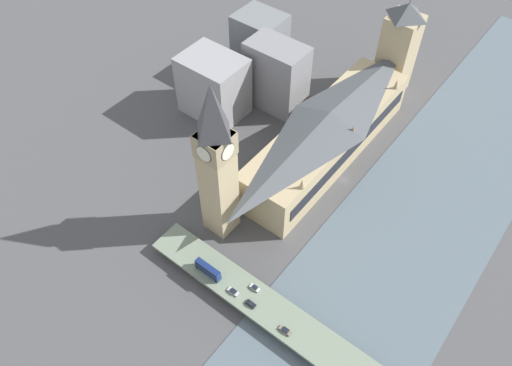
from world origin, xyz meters
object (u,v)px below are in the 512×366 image
at_px(road_bridge, 326,350).
at_px(car_southbound_mid, 255,288).
at_px(victoria_tower, 398,49).
at_px(car_northbound_mid, 285,330).
at_px(car_northbound_lead, 251,304).
at_px(car_southbound_lead, 233,291).
at_px(double_decker_bus_lead, 208,269).
at_px(clock_tower, 216,162).
at_px(parliament_hall, 328,134).

bearing_deg(road_bridge, car_southbound_mid, -5.30).
distance_m(victoria_tower, car_northbound_mid, 154.60).
relative_size(car_northbound_lead, car_southbound_lead, 0.87).
distance_m(road_bridge, double_decker_bus_lead, 51.99).
relative_size(victoria_tower, double_decker_bus_lead, 4.71).
relative_size(clock_tower, car_northbound_mid, 16.03).
bearing_deg(road_bridge, double_decker_bus_lead, 2.87).
distance_m(road_bridge, car_northbound_mid, 15.46).
height_order(clock_tower, car_northbound_lead, clock_tower).
height_order(road_bridge, car_northbound_lead, car_northbound_lead).
height_order(victoria_tower, car_southbound_mid, victoria_tower).
distance_m(parliament_hall, car_northbound_mid, 93.54).
distance_m(victoria_tower, car_southbound_lead, 150.11).
relative_size(road_bridge, car_northbound_mid, 33.61).
bearing_deg(parliament_hall, car_northbound_lead, 104.68).
relative_size(parliament_hall, car_northbound_mid, 22.23).
bearing_deg(parliament_hall, road_bridge, 123.00).
bearing_deg(parliament_hall, double_decker_bus_lead, 90.85).
xyz_separation_m(road_bridge, car_southbound_mid, (33.78, -3.13, 1.54)).
bearing_deg(car_southbound_lead, car_southbound_mid, -131.20).
height_order(parliament_hall, clock_tower, clock_tower).
height_order(parliament_hall, car_southbound_lead, parliament_hall).
bearing_deg(car_northbound_lead, car_southbound_mid, -64.39).
xyz_separation_m(road_bridge, car_northbound_lead, (30.89, 2.90, 1.55)).
xyz_separation_m(road_bridge, double_decker_bus_lead, (51.80, 2.60, 3.62)).
bearing_deg(car_southbound_mid, clock_tower, -29.07).
relative_size(victoria_tower, car_northbound_mid, 11.57).
xyz_separation_m(parliament_hall, car_northbound_mid, (-38.04, 85.07, -8.16)).
distance_m(parliament_hall, double_decker_bus_lead, 84.53).
height_order(parliament_hall, road_bridge, parliament_hall).
xyz_separation_m(parliament_hall, victoria_tower, (0.06, -63.48, 11.41)).
bearing_deg(parliament_hall, clock_tower, 78.88).
distance_m(car_northbound_lead, car_southbound_lead, 8.26).
xyz_separation_m(parliament_hall, road_bridge, (-53.05, 81.70, -9.70)).
height_order(double_decker_bus_lead, car_southbound_lead, double_decker_bus_lead).
bearing_deg(car_southbound_lead, victoria_tower, -84.62).
distance_m(road_bridge, car_southbound_lead, 39.29).
distance_m(clock_tower, victoria_tower, 126.02).
xyz_separation_m(double_decker_bus_lead, car_southbound_lead, (-12.66, 0.39, -2.08)).
bearing_deg(car_northbound_mid, road_bridge, -167.36).
height_order(road_bridge, car_northbound_mid, car_northbound_mid).
bearing_deg(car_southbound_mid, car_northbound_mid, 160.89).
xyz_separation_m(car_southbound_lead, car_southbound_mid, (-5.36, -6.12, -0.00)).
distance_m(road_bridge, car_southbound_mid, 33.96).
bearing_deg(car_northbound_mid, car_northbound_lead, -1.68).
relative_size(car_northbound_mid, car_southbound_lead, 1.02).
xyz_separation_m(clock_tower, victoria_tower, (-11.96, -124.65, -14.14)).
bearing_deg(car_northbound_mid, parliament_hall, -65.91).
height_order(car_northbound_lead, car_southbound_lead, same).
bearing_deg(car_northbound_mid, clock_tower, -25.52).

